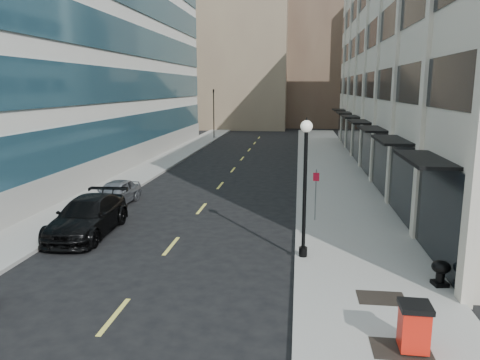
% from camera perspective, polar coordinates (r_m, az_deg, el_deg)
% --- Properties ---
extents(ground, '(160.00, 160.00, 0.00)m').
position_cam_1_polar(ground, '(12.56, -18.70, -19.67)').
color(ground, black).
rests_on(ground, ground).
extents(sidewalk_right, '(5.00, 80.00, 0.15)m').
position_cam_1_polar(sidewalk_right, '(30.37, 11.67, -0.89)').
color(sidewalk_right, gray).
rests_on(sidewalk_right, ground).
extents(sidewalk_left, '(3.00, 80.00, 0.15)m').
position_cam_1_polar(sidewalk_left, '(32.39, -13.84, -0.24)').
color(sidewalk_left, gray).
rests_on(sidewalk_left, ground).
extents(building_right, '(15.30, 46.50, 18.25)m').
position_cam_1_polar(building_right, '(38.59, 25.95, 14.09)').
color(building_right, beige).
rests_on(building_right, ground).
extents(building_left, '(16.14, 46.00, 20.00)m').
position_cam_1_polar(building_left, '(42.36, -23.43, 15.29)').
color(building_left, silver).
rests_on(building_left, ground).
extents(skyline_tan_near, '(14.00, 18.00, 28.00)m').
position_cam_1_polar(skyline_tan_near, '(78.52, 0.55, 16.83)').
color(skyline_tan_near, '#7F6F53').
rests_on(skyline_tan_near, ground).
extents(skyline_brown, '(12.00, 16.00, 34.00)m').
position_cam_1_polar(skyline_brown, '(82.36, 9.68, 18.52)').
color(skyline_brown, brown).
rests_on(skyline_brown, ground).
extents(skyline_tan_far, '(12.00, 14.00, 22.00)m').
position_cam_1_polar(skyline_tan_far, '(89.78, -5.24, 14.17)').
color(skyline_tan_far, '#7F6F53').
rests_on(skyline_tan_far, ground).
extents(skyline_stone, '(10.00, 14.00, 20.00)m').
position_cam_1_polar(skyline_stone, '(76.81, 17.37, 13.47)').
color(skyline_stone, beige).
rests_on(skyline_stone, ground).
extents(grate_mid, '(1.40, 1.00, 0.01)m').
position_cam_1_polar(grate_mid, '(12.55, 19.04, -18.92)').
color(grate_mid, black).
rests_on(grate_mid, sidewalk_right).
extents(grate_far, '(1.40, 1.00, 0.01)m').
position_cam_1_polar(grate_far, '(14.99, 16.84, -13.61)').
color(grate_far, black).
rests_on(grate_far, sidewalk_right).
extents(road_centerline, '(0.15, 68.20, 0.01)m').
position_cam_1_polar(road_centerline, '(27.82, -3.45, -1.93)').
color(road_centerline, '#D8CC4C').
rests_on(road_centerline, ground).
extents(traffic_signal, '(0.66, 0.66, 6.98)m').
position_cam_1_polar(traffic_signal, '(58.57, -3.25, 10.61)').
color(traffic_signal, black).
rests_on(traffic_signal, ground).
extents(car_black_pickup, '(2.45, 5.62, 1.61)m').
position_cam_1_polar(car_black_pickup, '(21.48, -18.09, -4.25)').
color(car_black_pickup, black).
rests_on(car_black_pickup, ground).
extents(car_silver_sedan, '(1.91, 4.11, 1.36)m').
position_cam_1_polar(car_silver_sedan, '(26.36, -14.93, -1.53)').
color(car_silver_sedan, gray).
rests_on(car_silver_sedan, ground).
extents(trash_bin, '(0.75, 0.83, 1.19)m').
position_cam_1_polar(trash_bin, '(12.31, 20.45, -16.28)').
color(trash_bin, red).
rests_on(trash_bin, sidewalk_right).
extents(lamppost, '(0.43, 0.43, 5.16)m').
position_cam_1_polar(lamppost, '(17.00, 7.94, 0.44)').
color(lamppost, black).
rests_on(lamppost, sidewalk_right).
extents(sign_post, '(0.29, 0.07, 2.45)m').
position_cam_1_polar(sign_post, '(22.13, 9.23, -0.94)').
color(sign_post, slate).
rests_on(sign_post, sidewalk_right).
extents(urn_planter, '(0.59, 0.59, 0.82)m').
position_cam_1_polar(urn_planter, '(16.33, 23.28, -10.09)').
color(urn_planter, black).
rests_on(urn_planter, sidewalk_right).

